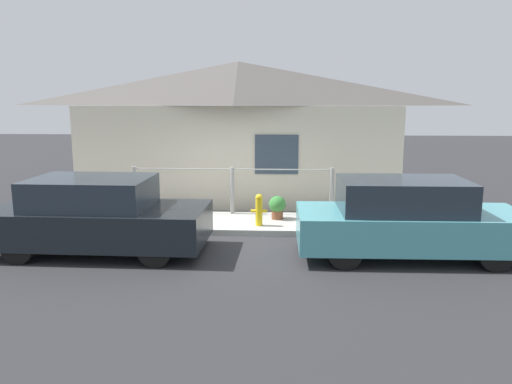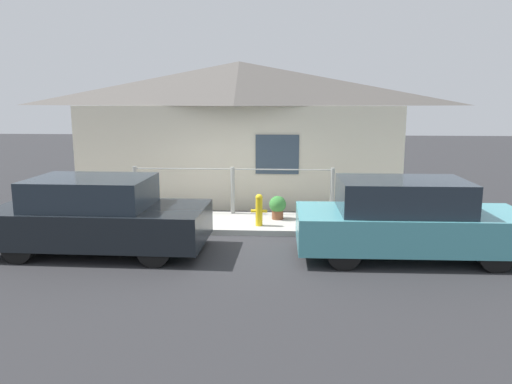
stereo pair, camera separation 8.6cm
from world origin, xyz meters
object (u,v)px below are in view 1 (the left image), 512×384
(fire_hydrant, at_px, (259,209))
(car_left, at_px, (99,216))
(car_right, at_px, (408,219))
(potted_plant_near_hydrant, at_px, (277,206))

(fire_hydrant, bearing_deg, car_left, -150.06)
(car_left, xyz_separation_m, car_right, (5.75, -0.00, 0.01))
(car_right, bearing_deg, potted_plant_near_hydrant, 135.09)
(car_left, relative_size, potted_plant_near_hydrant, 7.34)
(car_right, xyz_separation_m, potted_plant_near_hydrant, (-2.41, 2.34, -0.29))
(car_left, distance_m, potted_plant_near_hydrant, 4.09)
(car_right, relative_size, potted_plant_near_hydrant, 7.56)
(fire_hydrant, xyz_separation_m, potted_plant_near_hydrant, (0.40, 0.64, -0.07))
(car_right, height_order, potted_plant_near_hydrant, car_right)
(car_left, bearing_deg, potted_plant_near_hydrant, 36.00)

